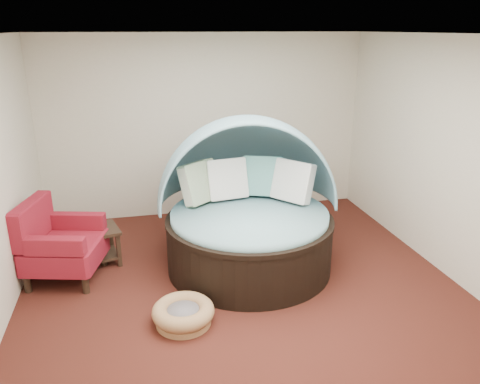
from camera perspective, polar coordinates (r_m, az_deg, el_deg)
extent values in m
plane|color=#461B14|center=(5.56, 0.28, -11.51)|extent=(5.00, 5.00, 0.00)
plane|color=beige|center=(7.37, -4.23, 7.95)|extent=(5.00, 0.00, 5.00)
plane|color=beige|center=(2.82, 12.39, -12.28)|extent=(5.00, 0.00, 5.00)
plane|color=beige|center=(6.06, 24.04, 3.77)|extent=(0.00, 5.00, 5.00)
plane|color=white|center=(4.77, 0.33, 18.70)|extent=(5.00, 5.00, 0.00)
cylinder|color=black|center=(5.86, 1.13, -6.39)|extent=(2.26, 2.26, 0.62)
cylinder|color=black|center=(5.72, 1.15, -3.40)|extent=(2.28, 2.28, 0.06)
cylinder|color=#8CC1CB|center=(5.70, 1.16, -2.98)|extent=(2.13, 2.13, 0.14)
cube|color=#35653D|center=(5.88, -4.95, 1.18)|extent=(0.59, 0.55, 0.54)
cube|color=silver|center=(5.99, -1.63, 1.58)|extent=(0.55, 0.36, 0.54)
cube|color=#5FA6A1|center=(6.12, 2.76, 1.95)|extent=(0.59, 0.47, 0.54)
cube|color=silver|center=(5.94, 6.46, 1.31)|extent=(0.55, 0.59, 0.54)
cylinder|color=#986E45|center=(4.99, -6.88, -15.28)|extent=(0.57, 0.57, 0.06)
torus|color=#986E45|center=(4.93, -6.93, -14.24)|extent=(0.65, 0.65, 0.16)
cylinder|color=slate|center=(4.94, -6.92, -14.45)|extent=(0.38, 0.38, 0.10)
cylinder|color=black|center=(5.94, -24.48, -10.16)|extent=(0.10, 0.10, 0.20)
cylinder|color=black|center=(6.48, -21.98, -7.33)|extent=(0.10, 0.10, 0.20)
cylinder|color=black|center=(5.69, -18.30, -10.70)|extent=(0.10, 0.10, 0.20)
cylinder|color=black|center=(6.24, -16.28, -7.67)|extent=(0.10, 0.10, 0.20)
cube|color=maroon|center=(5.97, -20.54, -6.82)|extent=(1.02, 1.02, 0.29)
cube|color=maroon|center=(5.95, -23.97, -3.24)|extent=(0.37, 0.85, 0.49)
cube|color=maroon|center=(5.55, -21.63, -6.17)|extent=(0.68, 0.30, 0.20)
cube|color=maroon|center=(6.15, -19.12, -3.34)|extent=(0.68, 0.30, 0.20)
cube|color=black|center=(6.15, -16.99, -4.51)|extent=(0.61, 0.61, 0.04)
cube|color=black|center=(6.29, -16.69, -7.32)|extent=(0.54, 0.54, 0.03)
cube|color=black|center=(6.04, -18.22, -7.58)|extent=(0.06, 0.06, 0.44)
cube|color=black|center=(6.39, -18.90, -6.11)|extent=(0.06, 0.06, 0.44)
cube|color=black|center=(6.10, -14.56, -6.91)|extent=(0.06, 0.06, 0.44)
cube|color=black|center=(6.45, -15.44, -5.50)|extent=(0.06, 0.06, 0.44)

